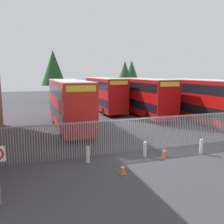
# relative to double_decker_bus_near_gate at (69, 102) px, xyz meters

# --- Properties ---
(ground_plane) EXTENTS (100.00, 100.00, 0.00)m
(ground_plane) POSITION_rel_double_decker_bus_near_gate_xyz_m (2.74, -0.01, -2.42)
(ground_plane) COLOR #3D3D42
(palisade_fence) EXTENTS (16.11, 0.14, 2.35)m
(palisade_fence) POSITION_rel_double_decker_bus_near_gate_xyz_m (2.60, -8.01, -1.24)
(palisade_fence) COLOR gray
(palisade_fence) RESTS_ON ground
(double_decker_bus_near_gate) EXTENTS (2.54, 10.81, 4.42)m
(double_decker_bus_near_gate) POSITION_rel_double_decker_bus_near_gate_xyz_m (0.00, 0.00, 0.00)
(double_decker_bus_near_gate) COLOR red
(double_decker_bus_near_gate) RESTS_ON ground
(double_decker_bus_behind_fence_left) EXTENTS (2.54, 10.81, 4.42)m
(double_decker_bus_behind_fence_left) POSITION_rel_double_decker_bus_near_gate_xyz_m (13.09, -2.80, 0.00)
(double_decker_bus_behind_fence_left) COLOR #B70C0C
(double_decker_bus_behind_fence_left) RESTS_ON ground
(double_decker_bus_behind_fence_right) EXTENTS (2.54, 10.81, 4.42)m
(double_decker_bus_behind_fence_right) POSITION_rel_double_decker_bus_near_gate_xyz_m (9.42, 3.67, 0.00)
(double_decker_bus_behind_fence_right) COLOR #B70C0C
(double_decker_bus_behind_fence_right) RESTS_ON ground
(double_decker_bus_far_back) EXTENTS (2.54, 10.81, 4.42)m
(double_decker_bus_far_back) POSITION_rel_double_decker_bus_near_gate_xyz_m (6.12, 8.79, 0.00)
(double_decker_bus_far_back) COLOR #B70C0C
(double_decker_bus_far_back) RESTS_ON ground
(bollard_near_left) EXTENTS (0.20, 0.20, 0.95)m
(bollard_near_left) POSITION_rel_double_decker_bus_near_gate_xyz_m (-0.46, -9.05, -1.95)
(bollard_near_left) COLOR silver
(bollard_near_left) RESTS_ON ground
(bollard_center_front) EXTENTS (0.20, 0.20, 0.95)m
(bollard_center_front) POSITION_rel_double_decker_bus_near_gate_xyz_m (3.04, -9.26, -1.95)
(bollard_center_front) COLOR silver
(bollard_center_front) RESTS_ON ground
(bollard_near_right) EXTENTS (0.20, 0.20, 0.95)m
(bollard_near_right) POSITION_rel_double_decker_bus_near_gate_xyz_m (6.64, -9.92, -1.95)
(bollard_near_right) COLOR silver
(bollard_near_right) RESTS_ON ground
(traffic_cone_by_gate) EXTENTS (0.34, 0.34, 0.59)m
(traffic_cone_by_gate) POSITION_rel_double_decker_bus_near_gate_xyz_m (4.24, -9.52, -2.13)
(traffic_cone_by_gate) COLOR orange
(traffic_cone_by_gate) RESTS_ON ground
(traffic_cone_mid_forecourt) EXTENTS (0.34, 0.34, 0.59)m
(traffic_cone_mid_forecourt) POSITION_rel_double_decker_bus_near_gate_xyz_m (0.86, -11.13, -2.13)
(traffic_cone_mid_forecourt) COLOR orange
(traffic_cone_mid_forecourt) RESTS_ON ground
(tree_tall_back) EXTENTS (4.20, 4.20, 8.95)m
(tree_tall_back) POSITION_rel_double_decker_bus_near_gate_xyz_m (0.89, 21.72, 3.51)
(tree_tall_back) COLOR #4C3823
(tree_tall_back) RESTS_ON ground
(tree_short_side) EXTENTS (3.61, 3.61, 7.33)m
(tree_short_side) POSITION_rel_double_decker_bus_near_gate_xyz_m (14.58, 19.26, 2.31)
(tree_short_side) COLOR #4C3823
(tree_short_side) RESTS_ON ground
(tree_mid_row) EXTENTS (3.50, 3.50, 6.98)m
(tree_mid_row) POSITION_rel_double_decker_bus_near_gate_xyz_m (11.51, 14.93, 2.04)
(tree_mid_row) COLOR #4C3823
(tree_mid_row) RESTS_ON ground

